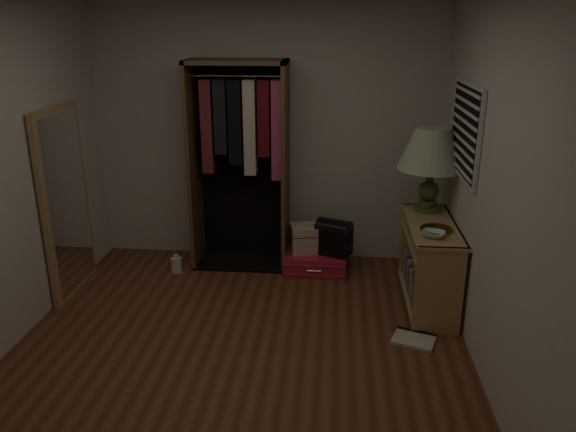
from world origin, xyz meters
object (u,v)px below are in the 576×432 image
Objects in this scene: console_bookshelf at (429,261)px; white_jug at (176,265)px; floor_mirror at (66,203)px; table_lamp at (432,151)px; open_wardrobe at (243,148)px; train_case at (310,238)px; pink_suitcase at (316,262)px; black_bag at (334,236)px.

console_bookshelf is 2.46m from white_jug.
floor_mirror is 3.29m from table_lamp.
open_wardrobe is 4.58× the size of train_case.
floor_mirror is 2.43m from pink_suitcase.
open_wardrobe is 5.25× the size of black_bag.
train_case is 0.25m from black_bag.
black_bag is (2.40, 0.61, -0.48)m from floor_mirror.
floor_mirror is 2.25× the size of table_lamp.
train_case is 2.38× the size of white_jug.
black_bag is (0.17, 0.01, 0.28)m from pink_suitcase.
pink_suitcase is 1.41× the size of train_case.
floor_mirror is 2.70× the size of pink_suitcase.
console_bookshelf is 1.48× the size of table_lamp.
table_lamp reaches higher than train_case.
open_wardrobe is 1.71m from floor_mirror.
table_lamp is at bearing 89.24° from console_bookshelf.
console_bookshelf is 2.87× the size of black_bag.
train_case is (-1.07, 0.64, -0.07)m from console_bookshelf.
open_wardrobe is 1.25m from black_bag.
console_bookshelf is 1.78× the size of pink_suitcase.
table_lamp is at bearing -1.77° from white_jug.
open_wardrobe reaches higher than floor_mirror.
table_lamp is (1.76, -0.40, 0.09)m from open_wardrobe.
pink_suitcase and white_jug have the same top height.
table_lamp reaches higher than white_jug.
table_lamp is at bearing -11.13° from pink_suitcase.
black_bag is at bearing 4.71° from pink_suitcase.
pink_suitcase is 0.83× the size of table_lamp.
pink_suitcase is 0.33m from black_bag.
open_wardrobe is at bearing 157.10° from console_bookshelf.
floor_mirror is 1.22m from white_jug.
floor_mirror is 9.03× the size of white_jug.
console_bookshelf reaches higher than pink_suitcase.
open_wardrobe reaches higher than black_bag.
open_wardrobe reaches higher than pink_suitcase.
train_case is at bearing 130.71° from pink_suitcase.
floor_mirror is at bearing -163.37° from pink_suitcase.
floor_mirror reaches higher than console_bookshelf.
table_lamp is at bearing 7.57° from black_bag.
white_jug is (-1.33, -0.23, -0.24)m from train_case.
console_bookshelf is 1.02m from black_bag.
open_wardrobe is 1.21× the size of floor_mirror.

